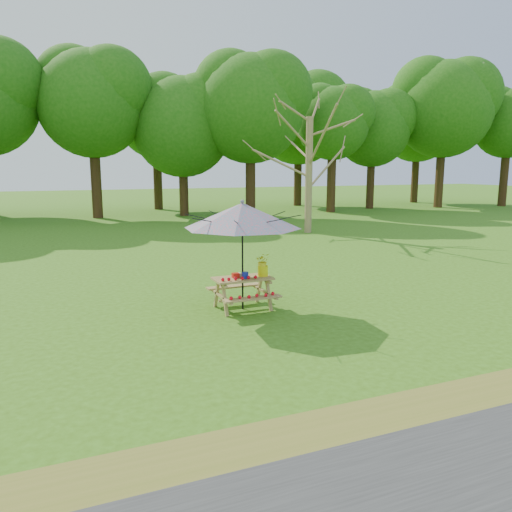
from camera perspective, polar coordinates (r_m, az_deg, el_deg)
name	(u,v)px	position (r m, az deg, el deg)	size (l,w,h in m)	color
ground	(453,319)	(10.50, 21.58, -6.71)	(120.00, 120.00, 0.00)	#386212
treeline	(174,76)	(30.42, -9.34, 19.66)	(60.00, 12.00, 16.00)	#1B5D10
bare_tree	(311,66)	(22.84, 6.29, 20.73)	(6.49, 6.49, 11.74)	#8D6B4D
picnic_table	(243,294)	(10.36, -1.53, -4.33)	(1.20, 1.32, 0.67)	#997045
patio_umbrella	(242,216)	(10.08, -1.58, 4.64)	(2.99, 2.99, 2.27)	black
produce_bins	(240,275)	(10.26, -1.81, -2.20)	(0.30, 0.37, 0.13)	red
tomatoes_row	(239,278)	(10.06, -1.97, -2.56)	(0.77, 0.13, 0.07)	red
flower_bucket	(263,264)	(10.38, 0.79, -0.90)	(0.36, 0.34, 0.48)	#F7EF0D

